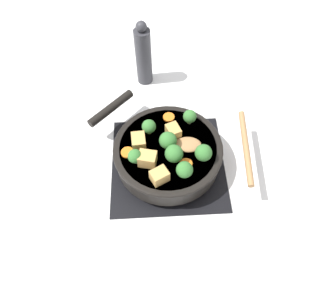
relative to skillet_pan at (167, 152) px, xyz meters
name	(u,v)px	position (x,y,z in m)	size (l,w,h in m)	color
ground_plane	(168,164)	(0.00, 0.00, -0.06)	(2.40, 2.40, 0.00)	white
front_burner_grate	(168,162)	(0.00, 0.00, -0.05)	(0.31, 0.31, 0.03)	black
skillet_pan	(167,152)	(0.00, 0.00, 0.00)	(0.36, 0.36, 0.06)	black
wooden_spoon	(220,146)	(-0.01, -0.14, 0.03)	(0.23, 0.20, 0.02)	#A87A4C
tofu_cube_center_large	(147,159)	(-0.05, 0.05, 0.04)	(0.04, 0.03, 0.03)	tan
tofu_cube_near_handle	(139,142)	(0.01, 0.07, 0.04)	(0.04, 0.03, 0.03)	tan
tofu_cube_east_chunk	(159,176)	(-0.09, 0.02, 0.04)	(0.04, 0.03, 0.03)	tan
tofu_cube_west_chunk	(173,131)	(0.04, -0.02, 0.04)	(0.04, 0.03, 0.03)	tan
broccoli_floret_near_spoon	(174,154)	(-0.04, -0.01, 0.05)	(0.05, 0.05, 0.05)	#709956
broccoli_floret_center_top	(169,141)	(0.00, 0.00, 0.05)	(0.05, 0.05, 0.05)	#709956
broccoli_floret_east_rim	(185,170)	(-0.09, -0.04, 0.05)	(0.04, 0.04, 0.05)	#709956
broccoli_floret_west_rim	(203,153)	(-0.04, -0.09, 0.05)	(0.04, 0.04, 0.05)	#709956
broccoli_floret_north_edge	(149,127)	(0.05, 0.05, 0.05)	(0.04, 0.04, 0.04)	#709956
broccoli_floret_south_cluster	(190,117)	(0.08, -0.06, 0.05)	(0.04, 0.04, 0.04)	#709956
broccoli_floret_mid_floret	(135,156)	(-0.04, 0.08, 0.05)	(0.04, 0.04, 0.04)	#709956
carrot_slice_orange_thin	(169,117)	(0.10, -0.01, 0.03)	(0.03, 0.03, 0.01)	orange
carrot_slice_near_center	(127,152)	(-0.01, 0.10, 0.03)	(0.03, 0.03, 0.01)	orange
carrot_slice_edge_slice	(186,164)	(-0.06, -0.04, 0.03)	(0.03, 0.03, 0.01)	orange
pepper_mill	(143,55)	(0.34, 0.06, 0.04)	(0.05, 0.05, 0.22)	#333338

